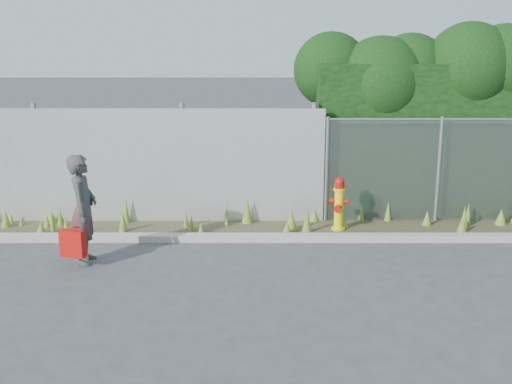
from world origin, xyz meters
name	(u,v)px	position (x,y,z in m)	size (l,w,h in m)	color
ground	(276,280)	(0.00, 0.00, 0.00)	(80.00, 80.00, 0.00)	#3C3C3F
curb	(273,238)	(0.00, 1.80, 0.06)	(16.00, 0.22, 0.12)	gray
weed_strip	(271,222)	(-0.01, 2.53, 0.13)	(16.00, 1.32, 0.53)	#3E3623
corrugated_fence	(102,166)	(-3.25, 3.01, 1.10)	(8.50, 0.21, 2.30)	silver
chainlink_fence	(493,170)	(4.25, 3.00, 1.03)	(6.50, 0.07, 2.05)	gray
hedge	(481,106)	(4.25, 3.98, 2.14)	(7.74, 2.06, 3.80)	black
fire_hydrant	(339,205)	(1.23, 2.41, 0.50)	(0.35, 0.31, 1.04)	yellow
woman	(83,209)	(-3.03, 0.75, 0.88)	(0.64, 0.42, 1.77)	#0E594F
red_tote_bag	(73,244)	(-3.15, 0.46, 0.41)	(0.39, 0.14, 0.51)	#A41109
black_shoulder_bag	(85,200)	(-3.06, 1.01, 0.96)	(0.22, 0.09, 0.16)	black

